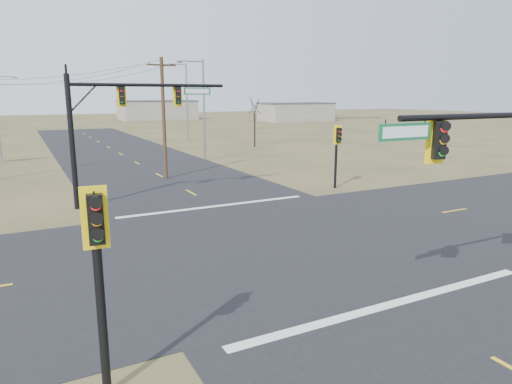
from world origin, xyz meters
The scene contains 14 objects.
ground centered at (0.00, 0.00, 0.00)m, with size 320.00×320.00×0.00m, color brown.
road_ew centered at (0.00, 0.00, 0.01)m, with size 160.00×14.00×0.02m, color black.
road_ns centered at (0.00, 0.00, 0.01)m, with size 14.00×160.00×0.02m, color black.
stop_bar_near centered at (0.00, -7.50, 0.03)m, with size 12.00×0.40×0.01m, color silver.
stop_bar_far centered at (0.00, 7.50, 0.03)m, with size 12.00×0.40×0.01m, color silver.
mast_arm_far centered at (-4.76, 10.84, 5.63)m, with size 9.71×0.47×7.87m.
pedestal_signal_ne centered at (9.94, 8.62, 3.32)m, with size 0.66×0.58×4.58m.
pedestal_signal_sw centered at (-9.07, -7.99, 3.48)m, with size 0.60×0.53×4.87m.
utility_pole_near centered at (0.08, 18.21, 4.96)m, with size 2.33×0.43×9.55m.
streetlight_a centered at (6.49, 26.54, 5.69)m, with size 2.84×0.40×10.14m.
streetlight_b centered at (11.90, 47.41, 6.29)m, with size 3.13×0.41×11.19m.
bare_tree_c centered at (17.14, 35.49, 5.35)m, with size 3.26×3.26×6.82m.
warehouse_mid centered at (25.00, 110.00, 2.50)m, with size 20.00×12.00×5.00m, color #A29D90.
warehouse_right centered at (55.00, 85.00, 2.25)m, with size 18.00×10.00×4.50m, color #A29D90.
Camera 1 is at (-10.33, -17.60, 6.66)m, focal length 32.00 mm.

